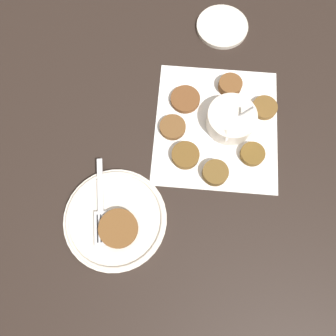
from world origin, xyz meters
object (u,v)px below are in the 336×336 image
at_px(serving_plate, 115,219).
at_px(extra_saucer, 222,27).
at_px(fritter_on_plate, 118,228).
at_px(sauce_bowl, 231,120).
at_px(fork, 101,211).

height_order(serving_plate, extra_saucer, serving_plate).
bearing_deg(extra_saucer, fritter_on_plate, -8.63).
bearing_deg(fritter_on_plate, serving_plate, -139.06).
xyz_separation_m(fritter_on_plate, extra_saucer, (-0.58, 0.09, -0.02)).
distance_m(sauce_bowl, fork, 0.36).
bearing_deg(fork, sauce_bowl, 142.50).
bearing_deg(serving_plate, fritter_on_plate, 40.94).
relative_size(serving_plate, fritter_on_plate, 2.69).
bearing_deg(extra_saucer, sauce_bowl, 17.07).
bearing_deg(fritter_on_plate, sauce_bowl, 151.36).
distance_m(sauce_bowl, extra_saucer, 0.28).
relative_size(sauce_bowl, serving_plate, 0.55).
height_order(serving_plate, fritter_on_plate, fritter_on_plate).
relative_size(fritter_on_plate, fork, 0.45).
bearing_deg(serving_plate, fork, -102.36).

